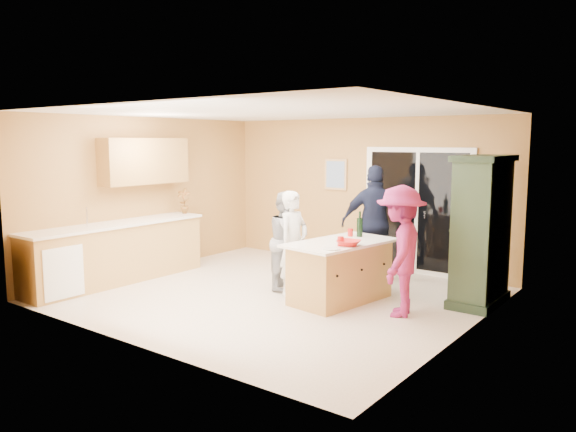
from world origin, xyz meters
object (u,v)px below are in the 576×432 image
Objects in this scene: kitchen_island at (340,273)px; woman_grey at (288,240)px; green_hutch at (481,233)px; woman_magenta at (400,251)px; woman_white at (294,243)px; woman_navy at (375,223)px.

woman_grey is at bearing -177.40° from kitchen_island.
woman_grey is at bearing -160.85° from green_hutch.
green_hutch is at bearing -95.13° from woman_grey.
green_hutch is at bearing 131.56° from woman_magenta.
woman_white is (-0.70, -0.14, 0.36)m from kitchen_island.
green_hutch is 1.10× the size of woman_navy.
woman_navy is (-1.78, 0.35, -0.07)m from green_hutch.
woman_grey is (-0.29, 0.25, -0.02)m from woman_white.
woman_white is 1.58m from woman_navy.
woman_grey is at bearing 28.80° from woman_navy.
woman_white reaches higher than woman_grey.
green_hutch is at bearing 140.52° from woman_navy.
woman_grey is at bearing -113.17° from woman_magenta.
green_hutch is 1.34× the size of woman_white.
kitchen_island is 0.84× the size of green_hutch.
woman_magenta reaches higher than woman_white.
woman_white is 0.38m from woman_grey.
kitchen_island is 1.46m from woman_navy.
woman_grey is (-2.58, -0.90, -0.25)m from green_hutch.
woman_grey is 1.49m from woman_navy.
woman_white is at bearing -153.50° from green_hutch.
woman_white is at bearing 42.64° from woman_navy.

